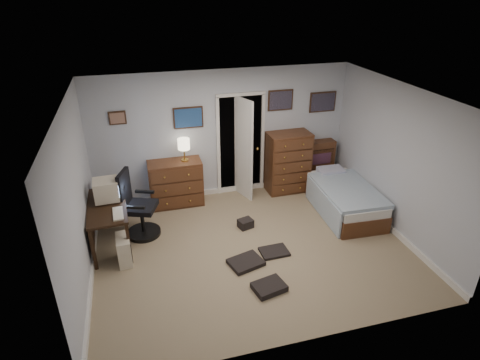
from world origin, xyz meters
name	(u,v)px	position (x,y,z in m)	size (l,w,h in m)	color
floor	(252,247)	(0.00, 0.00, -0.01)	(5.00, 4.00, 0.02)	#9B8B6B
computer_desk	(102,215)	(-2.29, 0.70, 0.57)	(0.66, 1.31, 0.74)	black
crt_monitor	(106,190)	(-2.18, 0.86, 0.93)	(0.40, 0.37, 0.36)	beige
keyboard	(118,214)	(-2.02, 0.36, 0.75)	(0.15, 0.40, 0.02)	beige
pc_tower	(124,250)	(-2.00, 0.16, 0.22)	(0.22, 0.42, 0.45)	beige
office_chair	(138,211)	(-1.74, 0.87, 0.45)	(0.73, 0.73, 1.18)	black
media_stack	(103,202)	(-2.32, 1.40, 0.44)	(0.17, 0.17, 0.87)	maroon
low_dresser	(176,183)	(-0.99, 1.77, 0.44)	(1.00, 0.50, 0.89)	#57351B
table_lamp	(184,145)	(-0.79, 1.77, 1.21)	(0.22, 0.22, 0.43)	gold
doorway	(237,140)	(0.35, 2.27, 1.00)	(0.96, 1.12, 2.05)	black
tall_dresser	(288,162)	(1.28, 1.75, 0.62)	(0.85, 0.50, 1.24)	#57351B
headboard_bookcase	(309,162)	(1.81, 1.86, 0.51)	(1.07, 0.32, 0.96)	#57351B
bed	(344,198)	(1.99, 0.65, 0.28)	(1.03, 1.82, 0.58)	#57351B
wall_posters	(252,108)	(0.57, 1.98, 1.75)	(4.38, 0.04, 0.60)	#331E11
floor_clutter	(257,259)	(-0.03, -0.39, 0.04)	(1.04, 1.96, 0.15)	black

